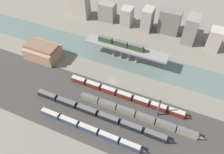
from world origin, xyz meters
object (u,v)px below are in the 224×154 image
Objects in this scene: train_yard_near at (90,130)px; train_yard_far at (138,115)px; warehouse_building at (43,51)px; train_yard_outer at (126,96)px; train_on_bridge at (122,44)px; train_yard_mid at (100,115)px; signal_tower at (159,108)px.

train_yard_near is 0.86× the size of train_yard_far.
train_yard_outer is at bearing -9.85° from warehouse_building.
warehouse_building is at bearing 170.15° from train_yard_outer.
train_on_bridge is 0.50× the size of train_yard_far.
train_yard_near is at bearing -137.22° from train_yard_far.
train_yard_mid is 6.16× the size of signal_tower.
signal_tower reaches higher than train_yard_outer.
signal_tower is (9.67, 5.66, 4.75)m from train_yard_far.
train_yard_near is 38.58m from signal_tower.
warehouse_building is (-67.33, 11.69, 3.08)m from train_yard_outer.
signal_tower is at bearing -11.63° from train_yard_outer.
train_yard_mid is at bearing 86.11° from train_yard_near.
train_yard_far is at bearing 22.84° from train_yard_mid.
train_on_bridge is 55.97m from warehouse_building.
signal_tower is (28.98, 13.79, 4.82)m from train_yard_mid.
warehouse_building is at bearing -157.50° from train_on_bridge.
train_on_bridge is at bearing 96.21° from train_yard_near.
train_yard_far is at bearing -58.04° from train_on_bridge.
train_yard_near is (6.67, -61.29, -10.43)m from train_on_bridge.
train_on_bridge is at bearing 134.41° from signal_tower.
train_yard_far is 0.96× the size of train_yard_outer.
train_yard_far is at bearing 42.78° from train_yard_near.
train_on_bridge is 1.57× the size of warehouse_building.
train_yard_outer is (16.05, -32.93, -10.35)m from train_on_bridge.
warehouse_building is (-57.95, 40.05, 3.16)m from train_yard_near.
train_on_bridge reaches higher than warehouse_building.
train_on_bridge is 0.43× the size of train_yard_mid.
train_on_bridge is 52.26m from signal_tower.
signal_tower is (87.63, -15.87, 1.60)m from warehouse_building.
train_on_bridge is 0.48× the size of train_yard_outer.
train_yard_outer is (8.67, 17.97, 0.14)m from train_yard_mid.
train_yard_outer is 68.40m from warehouse_building.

